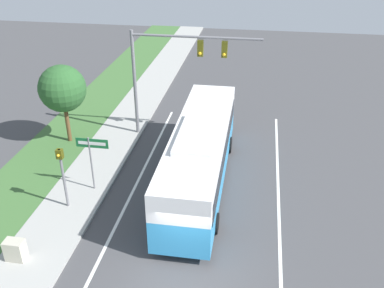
{
  "coord_description": "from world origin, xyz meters",
  "views": [
    {
      "loc": [
        2.14,
        -11.8,
        12.28
      ],
      "look_at": [
        -0.95,
        7.38,
        1.76
      ],
      "focal_mm": 40.0,
      "sensor_mm": 36.0,
      "label": 1
    }
  ],
  "objects_px": {
    "signal_gantry": "(172,63)",
    "street_sign": "(92,153)",
    "bus": "(200,152)",
    "utility_cabinet": "(15,250)",
    "pedestrian_signal": "(62,169)"
  },
  "relations": [
    {
      "from": "pedestrian_signal",
      "to": "utility_cabinet",
      "type": "distance_m",
      "value": 4.01
    },
    {
      "from": "utility_cabinet",
      "to": "pedestrian_signal",
      "type": "bearing_deg",
      "value": 81.16
    },
    {
      "from": "bus",
      "to": "signal_gantry",
      "type": "height_order",
      "value": "signal_gantry"
    },
    {
      "from": "pedestrian_signal",
      "to": "utility_cabinet",
      "type": "xyz_separation_m",
      "value": [
        -0.57,
        -3.65,
        -1.57
      ]
    },
    {
      "from": "signal_gantry",
      "to": "pedestrian_signal",
      "type": "relative_size",
      "value": 2.37
    },
    {
      "from": "bus",
      "to": "pedestrian_signal",
      "type": "bearing_deg",
      "value": -153.21
    },
    {
      "from": "pedestrian_signal",
      "to": "utility_cabinet",
      "type": "relative_size",
      "value": 3.49
    },
    {
      "from": "pedestrian_signal",
      "to": "signal_gantry",
      "type": "bearing_deg",
      "value": 66.57
    },
    {
      "from": "bus",
      "to": "utility_cabinet",
      "type": "distance_m",
      "value": 9.31
    },
    {
      "from": "signal_gantry",
      "to": "street_sign",
      "type": "height_order",
      "value": "signal_gantry"
    },
    {
      "from": "signal_gantry",
      "to": "street_sign",
      "type": "distance_m",
      "value": 7.42
    },
    {
      "from": "pedestrian_signal",
      "to": "street_sign",
      "type": "distance_m",
      "value": 1.77
    },
    {
      "from": "utility_cabinet",
      "to": "bus",
      "type": "bearing_deg",
      "value": 45.82
    },
    {
      "from": "signal_gantry",
      "to": "bus",
      "type": "bearing_deg",
      "value": -64.84
    },
    {
      "from": "signal_gantry",
      "to": "street_sign",
      "type": "bearing_deg",
      "value": -112.55
    }
  ]
}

